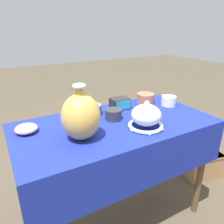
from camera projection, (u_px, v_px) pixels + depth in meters
ground_plane at (115, 215)px, 1.65m from camera, size 14.00×14.00×0.00m
display_table at (117, 136)px, 1.38m from camera, size 1.24×0.64×0.78m
vase_tall_bulbous at (81, 116)px, 1.13m from camera, size 0.21×0.21×0.30m
vase_dome_bell at (146, 117)px, 1.27m from camera, size 0.22×0.21×0.17m
mosaic_tile_box at (120, 103)px, 1.58m from camera, size 0.13×0.11×0.08m
pot_squat_charcoal at (114, 114)px, 1.40m from camera, size 0.11×0.11×0.07m
pot_squat_slate at (92, 110)px, 1.47m from camera, size 0.13×0.13×0.07m
pot_squat_ivory at (168, 101)px, 1.64m from camera, size 0.11×0.11×0.07m
pot_squat_terracotta at (145, 98)px, 1.70m from camera, size 0.13×0.13×0.07m
bowl_shallow_rose at (26, 129)px, 1.22m from camera, size 0.13×0.13×0.05m
wooden_crate at (198, 160)px, 2.11m from camera, size 0.41×0.40×0.23m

